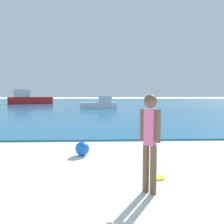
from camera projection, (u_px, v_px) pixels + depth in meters
water at (103, 103)px, 37.94m from camera, size 160.00×60.00×0.06m
person_standing at (150, 138)px, 3.84m from camera, size 0.29×0.27×1.59m
frisbee at (158, 178)px, 4.57m from camera, size 0.27×0.27×0.03m
boat_near at (100, 104)px, 25.06m from camera, size 3.80×1.32×1.28m
boat_far at (29, 99)px, 35.02m from camera, size 6.45×3.97×2.09m
beach_ball at (82, 149)px, 6.21m from camera, size 0.36×0.36×0.36m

